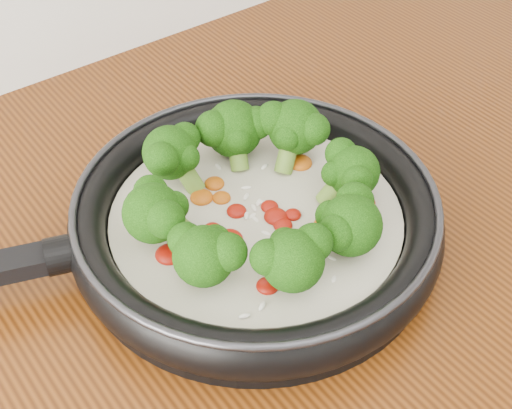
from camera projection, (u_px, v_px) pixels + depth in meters
skillet at (253, 214)px, 0.69m from camera, size 0.59×0.46×0.10m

